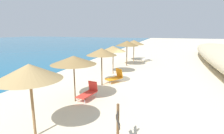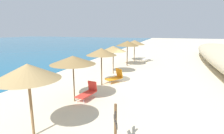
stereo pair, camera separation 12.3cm
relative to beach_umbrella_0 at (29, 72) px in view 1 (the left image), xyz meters
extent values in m
plane|color=beige|center=(8.95, -1.58, -2.51)|extent=(160.00, 160.00, 0.00)
cylinder|color=brown|center=(0.00, 0.00, -1.32)|extent=(0.10, 0.10, 2.38)
cone|color=tan|center=(0.00, 0.00, 0.01)|extent=(2.30, 2.30, 0.57)
cylinder|color=brown|center=(3.46, 0.27, -1.36)|extent=(0.07, 0.07, 2.29)
cone|color=olive|center=(3.46, 0.27, -0.14)|extent=(2.48, 2.48, 0.46)
cylinder|color=brown|center=(6.73, -0.05, -1.33)|extent=(0.08, 0.08, 2.36)
cone|color=olive|center=(6.73, -0.05, -0.04)|extent=(2.17, 2.17, 0.50)
cylinder|color=brown|center=(10.34, 0.28, -1.40)|extent=(0.08, 0.08, 2.22)
cone|color=#9E7F4C|center=(10.34, 0.28, -0.19)|extent=(2.33, 2.33, 0.50)
cylinder|color=brown|center=(14.38, -0.03, -1.31)|extent=(0.10, 0.10, 2.40)
cone|color=olive|center=(14.38, -0.03, 0.02)|extent=(2.54, 2.54, 0.56)
cylinder|color=brown|center=(17.74, -0.13, -1.36)|extent=(0.10, 0.10, 2.29)
cone|color=olive|center=(17.74, -0.13, -0.08)|extent=(2.63, 2.63, 0.58)
cube|color=white|center=(17.81, -1.70, -2.16)|extent=(1.68, 1.22, 0.07)
cube|color=white|center=(18.48, -2.04, -1.86)|extent=(0.47, 0.62, 0.60)
cylinder|color=silver|center=(17.31, -1.19, -2.35)|extent=(0.04, 0.04, 0.31)
cylinder|color=silver|center=(17.10, -1.63, -2.35)|extent=(0.04, 0.04, 0.31)
cylinder|color=silver|center=(18.52, -1.78, -2.35)|extent=(0.04, 0.04, 0.31)
cylinder|color=silver|center=(18.30, -2.22, -2.35)|extent=(0.04, 0.04, 0.31)
cube|color=orange|center=(7.59, -0.67, -2.18)|extent=(1.39, 1.22, 0.07)
cube|color=orange|center=(8.07, -0.98, -1.82)|extent=(0.54, 0.67, 0.72)
cylinder|color=silver|center=(7.30, -0.15, -2.36)|extent=(0.04, 0.04, 0.29)
cylinder|color=silver|center=(7.00, -0.62, -2.36)|extent=(0.04, 0.04, 0.29)
cylinder|color=silver|center=(8.18, -0.72, -2.36)|extent=(0.04, 0.04, 0.29)
cylinder|color=silver|center=(7.88, -1.19, -2.36)|extent=(0.04, 0.04, 0.29)
cube|color=red|center=(3.88, -0.25, -2.18)|extent=(1.46, 0.77, 0.07)
cube|color=red|center=(4.53, -0.34, -1.87)|extent=(0.23, 0.60, 0.62)
cylinder|color=silver|center=(3.33, 0.07, -2.36)|extent=(0.04, 0.04, 0.29)
cylinder|color=silver|center=(3.26, -0.42, -2.36)|extent=(0.04, 0.04, 0.29)
cylinder|color=silver|center=(4.50, -0.09, -2.36)|extent=(0.04, 0.04, 0.29)
cylinder|color=silver|center=(4.44, -0.58, -2.36)|extent=(0.04, 0.04, 0.29)
cylinder|color=brown|center=(0.18, -3.21, -1.67)|extent=(0.09, 0.09, 1.67)
cube|color=#332D28|center=(0.18, -3.21, -1.14)|extent=(0.82, 0.23, 0.18)
cube|color=#332D28|center=(0.18, -3.21, -1.44)|extent=(0.67, 0.34, 0.16)
camera|label=1|loc=(-4.82, -4.68, 1.44)|focal=28.34mm
camera|label=2|loc=(-4.78, -4.80, 1.44)|focal=28.34mm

